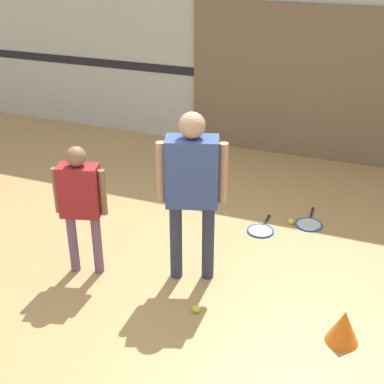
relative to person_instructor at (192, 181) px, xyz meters
name	(u,v)px	position (x,y,z in m)	size (l,w,h in m)	color
ground_plane	(163,280)	(-0.22, -0.15, -0.97)	(16.00, 16.00, 0.00)	tan
wall_back	(268,35)	(-0.22, 3.28, 0.63)	(16.00, 0.07, 3.20)	beige
wall_panel	(296,83)	(0.21, 3.22, 0.04)	(2.88, 0.05, 2.02)	#756047
person_instructor	(192,181)	(0.00, 0.00, 0.00)	(0.56, 0.37, 1.56)	#2D334C
person_student_left	(80,197)	(-0.93, -0.27, -0.20)	(0.45, 0.28, 1.24)	#6B4C70
racket_spare_on_floor	(261,230)	(0.38, 1.02, -0.96)	(0.29, 0.51, 0.03)	blue
racket_second_spare	(309,223)	(0.83, 1.34, -0.96)	(0.31, 0.55, 0.03)	blue
tennis_ball_near_instructor	(196,309)	(0.22, -0.47, -0.93)	(0.07, 0.07, 0.07)	#CCE038
tennis_ball_by_spare_racket	(291,221)	(0.64, 1.27, -0.93)	(0.07, 0.07, 0.07)	#CCE038
training_cone	(344,327)	(1.39, -0.38, -0.82)	(0.26, 0.26, 0.29)	orange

